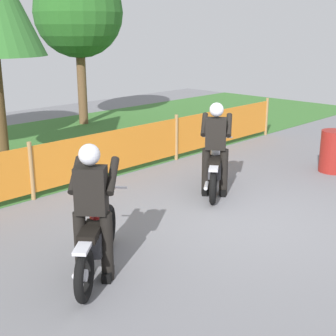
{
  "coord_description": "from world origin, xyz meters",
  "views": [
    {
      "loc": [
        -5.9,
        -4.05,
        2.95
      ],
      "look_at": [
        -0.95,
        0.77,
        0.9
      ],
      "focal_mm": 51.03,
      "sensor_mm": 36.0,
      "label": 1
    }
  ],
  "objects": [
    {
      "name": "rider_trailing",
      "position": [
        -2.78,
        0.23,
        0.92
      ],
      "size": [
        0.73,
        0.73,
        1.69
      ],
      "rotation": [
        0.0,
        0.0,
        0.69
      ],
      "color": "black",
      "rests_on": "ground"
    },
    {
      "name": "ground",
      "position": [
        0.0,
        0.0,
        -0.01
      ],
      "size": [
        24.0,
        24.0,
        0.02
      ],
      "primitive_type": "cube",
      "color": "slate"
    },
    {
      "name": "oil_drum",
      "position": [
        3.49,
        0.22,
        0.44
      ],
      "size": [
        0.58,
        0.58,
        0.88
      ],
      "primitive_type": "cylinder",
      "color": "maroon",
      "rests_on": "ground"
    },
    {
      "name": "motorcycle_trailing",
      "position": [
        -2.64,
        0.35,
        0.45
      ],
      "size": [
        1.58,
        1.34,
        0.93
      ],
      "rotation": [
        0.0,
        0.0,
        0.69
      ],
      "color": "black",
      "rests_on": "ground"
    },
    {
      "name": "barrier_fence",
      "position": [
        0.0,
        3.24,
        0.54
      ],
      "size": [
        11.19,
        0.08,
        1.05
      ],
      "color": "#997547",
      "rests_on": "ground"
    },
    {
      "name": "motorcycle_lead",
      "position": [
        0.76,
        1.22,
        0.45
      ],
      "size": [
        1.64,
        1.23,
        0.93
      ],
      "rotation": [
        0.0,
        0.0,
        0.63
      ],
      "color": "black",
      "rests_on": "ground"
    },
    {
      "name": "rider_lead",
      "position": [
        0.61,
        1.11,
        0.92
      ],
      "size": [
        0.73,
        0.72,
        1.69
      ],
      "rotation": [
        0.0,
        0.0,
        0.63
      ],
      "color": "black",
      "rests_on": "ground"
    },
    {
      "name": "tree_near_right",
      "position": [
        2.92,
        8.28,
        3.34
      ],
      "size": [
        2.66,
        2.66,
        4.7
      ],
      "color": "brown",
      "rests_on": "ground"
    },
    {
      "name": "grass_verge",
      "position": [
        0.0,
        6.46,
        0.01
      ],
      "size": [
        24.0,
        6.46,
        0.01
      ],
      "primitive_type": "cube",
      "color": "#386B2D",
      "rests_on": "ground"
    }
  ]
}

